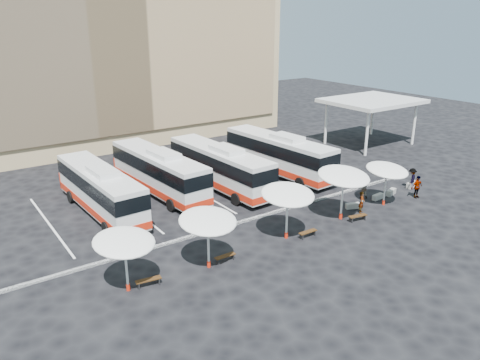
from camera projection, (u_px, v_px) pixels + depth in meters
ground at (252, 223)px, 33.44m from camera, size 120.00×120.00×0.00m
sandstone_building at (90, 29)px, 53.92m from camera, size 42.00×18.25×29.60m
service_canopy at (372, 102)px, 52.52m from camera, size 10.00×8.00×5.20m
curb_divider at (248, 220)px, 33.81m from camera, size 34.00×0.25×0.15m
bay_lines at (197, 191)px, 39.63m from camera, size 24.15×12.00×0.01m
bus_0 at (100, 189)px, 34.61m from camera, size 3.06×11.85×3.74m
bus_1 at (159, 171)px, 38.48m from camera, size 3.37×12.19×3.83m
bus_2 at (220, 166)px, 39.68m from camera, size 3.23×12.25×3.86m
bus_3 at (279, 153)px, 43.17m from camera, size 3.51×12.53×3.93m
sunshade_0 at (124, 242)px, 24.29m from camera, size 4.23×4.25×3.39m
sunshade_1 at (208, 221)px, 26.59m from camera, size 3.37×3.42×3.50m
sunshade_2 at (288, 195)px, 30.16m from camera, size 4.10×4.13×3.65m
sunshade_3 at (344, 176)px, 33.05m from camera, size 3.93×3.98×3.86m
sunshade_4 at (387, 170)px, 35.75m from camera, size 3.20×3.24×3.35m
wood_bench_0 at (148, 281)px, 25.52m from camera, size 1.45×0.59×0.43m
wood_bench_1 at (225, 257)px, 28.08m from camera, size 1.35×0.36×0.41m
wood_bench_2 at (308, 233)px, 31.20m from camera, size 1.39×0.38×0.42m
wood_bench_3 at (358, 217)px, 33.66m from camera, size 1.49×0.65×0.44m
conc_bench_0 at (353, 206)px, 35.94m from camera, size 1.18×0.74×0.42m
conc_bench_1 at (378, 197)px, 37.73m from camera, size 1.13×0.45×0.42m
conc_bench_2 at (391, 192)px, 38.68m from camera, size 1.26×0.71×0.45m
conc_bench_3 at (412, 185)px, 40.35m from camera, size 1.32×0.62×0.47m
passenger_0 at (362, 202)px, 34.95m from camera, size 0.73×0.66×1.66m
passenger_1 at (364, 189)px, 37.77m from camera, size 1.00×0.95×1.62m
passenger_2 at (417, 187)px, 37.80m from camera, size 1.14×0.59×1.86m
passenger_3 at (412, 179)px, 39.77m from camera, size 1.36×1.17×1.82m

